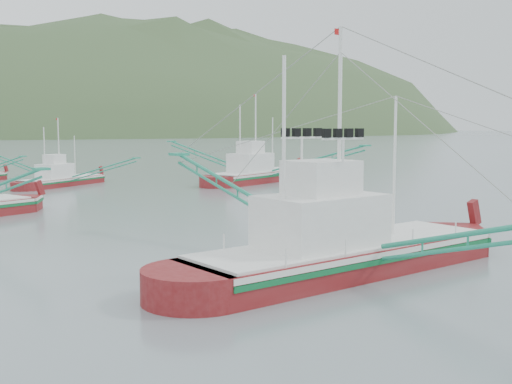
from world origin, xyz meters
TOP-DOWN VIEW (x-y plane):
  - ground at (0.00, 0.00)m, footprint 1200.00×1200.00m
  - main_boat at (-1.14, -2.13)m, footprint 17.30×31.26m
  - bg_boat_far at (5.31, 49.21)m, footprint 12.63×19.81m
  - bg_boat_right at (26.30, 38.69)m, footprint 16.63×28.48m
  - headland_right at (240.00, 430.00)m, footprint 684.00×432.00m

SIDE VIEW (x-z plane):
  - ground at x=0.00m, z-range 0.00..0.00m
  - headland_right at x=240.00m, z-range -153.00..153.00m
  - bg_boat_far at x=5.31m, z-range -2.51..6.03m
  - main_boat at x=-1.14m, z-range -4.51..8.14m
  - bg_boat_right at x=26.30m, z-range -3.68..8.11m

